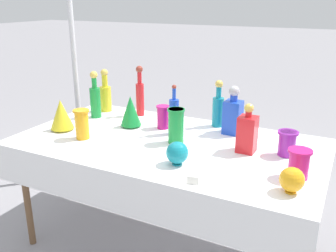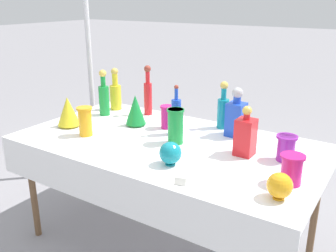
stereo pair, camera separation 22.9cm
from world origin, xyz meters
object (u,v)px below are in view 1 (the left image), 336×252
tall_bottle_4 (140,94)px  slender_vase_1 (176,125)px  fluted_vase_0 (131,111)px  tall_bottle_3 (174,115)px  slender_vase_2 (287,142)px  cardboard_box_behind_right (170,156)px  square_decanter_0 (233,114)px  slender_vase_4 (82,123)px  round_bowl_1 (177,153)px  cardboard_box_behind_left (171,158)px  square_decanter_1 (247,132)px  tall_bottle_0 (95,99)px  round_bowl_0 (292,180)px  tall_bottle_2 (105,95)px  slender_vase_0 (163,116)px  fluted_vase_1 (61,114)px  slender_vase_3 (299,163)px  tall_bottle_1 (218,108)px

tall_bottle_4 → slender_vase_1: bearing=-38.8°
fluted_vase_0 → tall_bottle_3: bearing=0.2°
slender_vase_2 → cardboard_box_behind_right: bearing=141.3°
square_decanter_0 → slender_vase_1: (-0.25, -0.32, -0.02)m
slender_vase_4 → round_bowl_1: 0.71m
slender_vase_2 → cardboard_box_behind_left: (-1.18, 0.90, -0.69)m
square_decanter_1 → cardboard_box_behind_right: bearing=134.5°
slender_vase_4 → square_decanter_0: bearing=32.6°
tall_bottle_0 → tall_bottle_4: bearing=35.1°
round_bowl_0 → tall_bottle_2: bearing=155.7°
tall_bottle_3 → slender_vase_0: size_ratio=2.08×
square_decanter_0 → slender_vase_4: square_decanter_0 is taller
tall_bottle_0 → tall_bottle_2: tall_bottle_0 is taller
square_decanter_1 → cardboard_box_behind_left: bearing=135.3°
slender_vase_2 → slender_vase_4: 1.24m
slender_vase_1 → fluted_vase_1: size_ratio=1.04×
slender_vase_0 → slender_vase_3: slender_vase_0 is taller
square_decanter_0 → cardboard_box_behind_right: bearing=137.6°
tall_bottle_1 → slender_vase_3: tall_bottle_1 is taller
slender_vase_4 → fluted_vase_1: (-0.23, 0.07, 0.01)m
tall_bottle_3 → slender_vase_0: (-0.12, 0.07, -0.04)m
slender_vase_3 → fluted_vase_0: bearing=166.0°
slender_vase_4 → fluted_vase_0: (0.15, 0.33, 0.01)m
tall_bottle_2 → round_bowl_1: (0.93, -0.65, -0.06)m
fluted_vase_1 → slender_vase_4: bearing=-16.4°
tall_bottle_1 → square_decanter_1: bearing=-49.5°
slender_vase_2 → fluted_vase_1: (-1.42, -0.24, 0.03)m
tall_bottle_4 → cardboard_box_behind_left: size_ratio=0.80×
slender_vase_2 → round_bowl_1: bearing=-141.9°
tall_bottle_1 → tall_bottle_3: 0.34m
cardboard_box_behind_left → slender_vase_2: bearing=-37.5°
tall_bottle_1 → fluted_vase_1: (-0.90, -0.55, -0.02)m
slender_vase_4 → round_bowl_1: size_ratio=1.47×
tall_bottle_1 → cardboard_box_behind_left: 1.16m
square_decanter_1 → round_bowl_1: square_decanter_1 is taller
tall_bottle_1 → round_bowl_1: bearing=-88.0°
tall_bottle_4 → tall_bottle_3: bearing=-32.0°
tall_bottle_3 → slender_vase_2: tall_bottle_3 is taller
tall_bottle_3 → round_bowl_1: bearing=-61.8°
tall_bottle_4 → square_decanter_0: bearing=-5.5°
square_decanter_1 → fluted_vase_0: size_ratio=1.33×
slender_vase_1 → fluted_vase_1: slender_vase_1 is taller
tall_bottle_0 → square_decanter_0: size_ratio=1.09×
slender_vase_1 → slender_vase_4: slender_vase_1 is taller
square_decanter_0 → round_bowl_1: bearing=-100.5°
slender_vase_3 → square_decanter_1: bearing=146.6°
cardboard_box_behind_left → round_bowl_0: bearing=-46.2°
square_decanter_1 → round_bowl_0: 0.50m
tall_bottle_3 → slender_vase_2: (0.72, -0.03, -0.05)m
slender_vase_2 → round_bowl_0: (0.10, -0.43, -0.01)m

